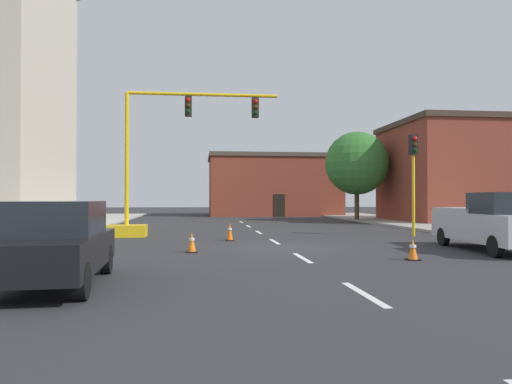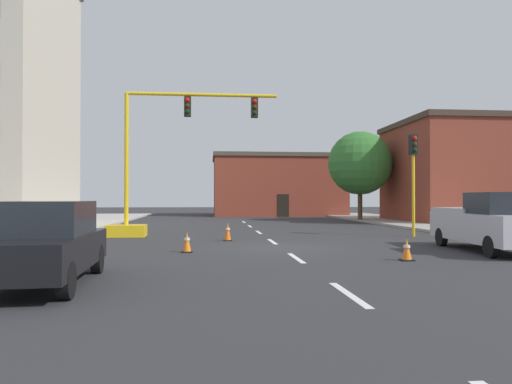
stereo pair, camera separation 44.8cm
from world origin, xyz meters
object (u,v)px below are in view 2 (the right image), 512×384
Objects in this scene: sedan_black_near_left at (43,242)px; traffic_cone_roadside_a at (228,232)px; tree_right_far at (360,163)px; traffic_signal_gantry at (147,190)px; traffic_cone_roadside_b at (407,250)px; traffic_cone_roadside_c at (187,242)px; traffic_light_pole_right at (413,161)px; pickup_truck_silver at (491,223)px.

sedan_black_near_left is 10.90m from traffic_cone_roadside_a.
traffic_signal_gantry is at bearing -137.22° from tree_right_far.
traffic_cone_roadside_c is at bearing 156.69° from traffic_cone_roadside_b.
tree_right_far is 24.33m from traffic_cone_roadside_c.
traffic_signal_gantry is 12.80m from sedan_black_near_left.
traffic_light_pole_right is 7.58× the size of traffic_cone_roadside_b.
pickup_truck_silver reaches higher than sedan_black_near_left.
tree_right_far is (14.64, 13.55, 2.36)m from traffic_signal_gantry.
pickup_truck_silver is 13.85m from sedan_black_near_left.
tree_right_far is 1.27× the size of pickup_truck_silver.
traffic_cone_roadside_b is (4.89, -7.00, -0.08)m from traffic_cone_roadside_a.
sedan_black_near_left reaches higher than traffic_cone_roadside_b.
traffic_light_pole_right is 0.68× the size of tree_right_far.
traffic_signal_gantry is 7.48m from traffic_cone_roadside_c.
traffic_signal_gantry is 10.21× the size of traffic_cone_roadside_a.
sedan_black_near_left is 7.24× the size of traffic_cone_roadside_b.
sedan_black_near_left is at bearing -138.72° from traffic_light_pole_right.
traffic_cone_roadside_c is (-1.52, -4.23, -0.05)m from traffic_cone_roadside_a.
pickup_truck_silver is (12.37, -7.67, -1.21)m from traffic_signal_gantry.
traffic_light_pole_right reaches higher than traffic_cone_roadside_b.
traffic_signal_gantry is at bearing 173.92° from traffic_light_pole_right.
traffic_cone_roadside_a is at bearing -171.23° from traffic_light_pole_right.
traffic_signal_gantry is 13.06m from traffic_cone_roadside_b.
pickup_truck_silver is 10.03m from traffic_cone_roadside_a.
sedan_black_near_left is at bearing -112.74° from traffic_cone_roadside_a.
traffic_cone_roadside_a is at bearing 67.26° from sedan_black_near_left.
traffic_cone_roadside_c is at bearing 175.77° from pickup_truck_silver.
traffic_light_pole_right is (12.45, -1.33, 1.35)m from traffic_signal_gantry.
traffic_signal_gantry is 14.60m from pickup_truck_silver.
traffic_light_pole_right is at bearing 28.51° from traffic_cone_roadside_c.
traffic_cone_roadside_c is at bearing 65.12° from sedan_black_near_left.
pickup_truck_silver reaches higher than traffic_cone_roadside_c.
traffic_light_pole_right is at bearing 65.10° from traffic_cone_roadside_b.
tree_right_far is 11.10× the size of traffic_cone_roadside_b.
sedan_black_near_left is at bearing -161.49° from traffic_cone_roadside_b.
traffic_signal_gantry is 11.69× the size of traffic_cone_roadside_c.
tree_right_far reaches higher than traffic_cone_roadside_b.
traffic_cone_roadside_b is at bearing 18.51° from sedan_black_near_left.
pickup_truck_silver is 7.05× the size of traffic_cone_roadside_a.
traffic_cone_roadside_c is (-12.47, -20.46, -4.21)m from tree_right_far.
traffic_cone_roadside_a is at bearing -36.02° from traffic_signal_gantry.
pickup_truck_silver is 4.34m from traffic_cone_roadside_b.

